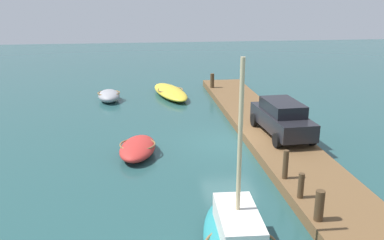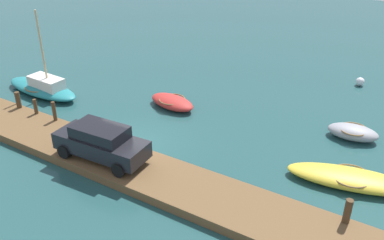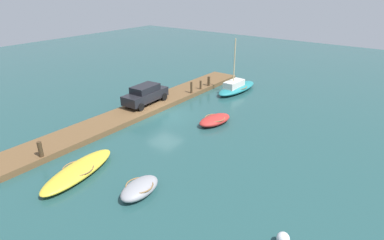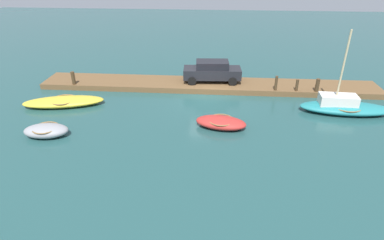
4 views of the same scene
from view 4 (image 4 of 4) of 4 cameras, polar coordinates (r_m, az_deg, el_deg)
ground_plane at (r=23.12m, az=2.75°, el=3.90°), size 84.00×84.00×0.00m
dock_platform at (r=24.99m, az=2.94°, el=6.25°), size 25.74×2.83×0.41m
dinghy_grey at (r=19.88m, az=-24.62°, el=-1.72°), size 2.61×1.61×0.71m
rowboat_red at (r=19.07m, az=5.19°, el=-0.43°), size 3.23×1.99×0.66m
sailboat_teal at (r=22.99m, az=25.53°, el=2.22°), size 5.86×2.19×5.36m
motorboat_yellow at (r=23.51m, az=-21.97°, el=3.06°), size 5.60×2.81×0.59m
mooring_post_west at (r=24.75m, az=21.49°, el=5.81°), size 0.27×0.27×0.95m
mooring_post_mid_west at (r=24.38m, az=18.24°, el=5.92°), size 0.20×0.20×0.86m
mooring_post_mid_east at (r=24.03m, az=14.79°, el=6.37°), size 0.20×0.20×1.08m
mooring_post_east at (r=26.00m, az=-20.46°, el=7.03°), size 0.27×0.27×0.99m
parked_car at (r=24.89m, az=3.62°, el=8.73°), size 4.47×2.04×1.63m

